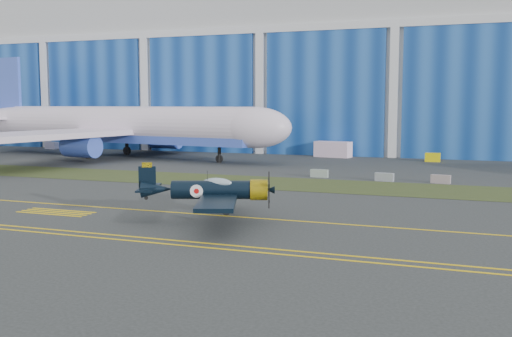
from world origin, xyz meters
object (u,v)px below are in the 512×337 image
(jetliner, at_px, (121,85))
(shipping_container, at_px, (333,149))
(warbird, at_px, (212,190))
(tug, at_px, (433,157))

(jetliner, bearing_deg, shipping_container, 29.11)
(jetliner, xyz_separation_m, shipping_container, (30.97, 11.75, -10.08))
(shipping_container, bearing_deg, warbird, -75.81)
(warbird, height_order, shipping_container, warbird)
(jetliner, distance_m, tug, 48.42)
(shipping_container, distance_m, tug, 15.50)
(tug, bearing_deg, warbird, -103.95)
(warbird, relative_size, tug, 7.34)
(warbird, distance_m, jetliner, 55.75)
(jetliner, bearing_deg, tug, 19.82)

